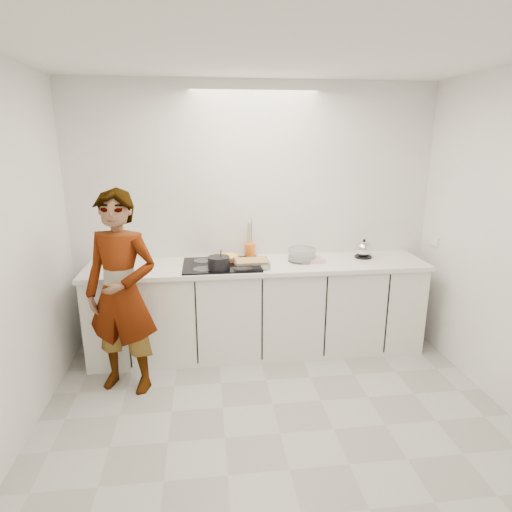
{
  "coord_description": "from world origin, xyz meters",
  "views": [
    {
      "loc": [
        -0.49,
        -2.6,
        2.07
      ],
      "look_at": [
        -0.05,
        1.05,
        1.05
      ],
      "focal_mm": 30.0,
      "sensor_mm": 36.0,
      "label": 1
    }
  ],
  "objects": [
    {
      "name": "floor",
      "position": [
        0.0,
        0.0,
        0.0
      ],
      "size": [
        3.6,
        3.2,
        0.0
      ],
      "primitive_type": "cube",
      "color": "#ACACAB",
      "rests_on": "ground"
    },
    {
      "name": "wall_front",
      "position": [
        0.0,
        -1.6,
        1.3
      ],
      "size": [
        3.6,
        0.0,
        2.6
      ],
      "primitive_type": "cube",
      "color": "white",
      "rests_on": "ground"
    },
    {
      "name": "mixing_bowl",
      "position": [
        0.43,
        1.32,
        0.97
      ],
      "size": [
        0.34,
        0.34,
        0.12
      ],
      "color": "silver",
      "rests_on": "countertop"
    },
    {
      "name": "hob",
      "position": [
        -0.35,
        1.26,
        0.92
      ],
      "size": [
        0.72,
        0.54,
        0.01
      ],
      "primitive_type": "cube",
      "color": "black",
      "rests_on": "countertop"
    },
    {
      "name": "tea_towel",
      "position": [
        0.53,
        1.28,
        0.93
      ],
      "size": [
        0.22,
        0.16,
        0.04
      ],
      "primitive_type": "cube",
      "rotation": [
        0.0,
        0.0,
        0.01
      ],
      "color": "white",
      "rests_on": "countertop"
    },
    {
      "name": "countertop",
      "position": [
        0.0,
        1.28,
        0.89
      ],
      "size": [
        3.24,
        0.64,
        0.04
      ],
      "primitive_type": "cube",
      "color": "white",
      "rests_on": "base_cabinets"
    },
    {
      "name": "cook",
      "position": [
        -1.18,
        0.77,
        0.85
      ],
      "size": [
        0.72,
        0.58,
        1.7
      ],
      "primitive_type": "imported",
      "rotation": [
        0.0,
        0.0,
        -0.32
      ],
      "color": "white",
      "rests_on": "floor"
    },
    {
      "name": "saucepan",
      "position": [
        -0.38,
        1.12,
        0.98
      ],
      "size": [
        0.24,
        0.24,
        0.19
      ],
      "color": "black",
      "rests_on": "hob"
    },
    {
      "name": "base_cabinets",
      "position": [
        0.0,
        1.28,
        0.43
      ],
      "size": [
        3.2,
        0.58,
        0.87
      ],
      "primitive_type": "cube",
      "color": "white",
      "rests_on": "floor"
    },
    {
      "name": "ceiling",
      "position": [
        0.0,
        0.0,
        2.6
      ],
      "size": [
        3.6,
        3.2,
        0.0
      ],
      "primitive_type": "cube",
      "color": "white",
      "rests_on": "wall_back"
    },
    {
      "name": "kettle",
      "position": [
        1.07,
        1.36,
        0.99
      ],
      "size": [
        0.2,
        0.2,
        0.19
      ],
      "color": "black",
      "rests_on": "countertop"
    },
    {
      "name": "wall_back",
      "position": [
        0.0,
        1.6,
        1.3
      ],
      "size": [
        3.6,
        0.0,
        2.6
      ],
      "primitive_type": "cube",
      "color": "white",
      "rests_on": "ground"
    },
    {
      "name": "utensil_crock",
      "position": [
        -0.05,
        1.53,
        0.98
      ],
      "size": [
        0.13,
        0.13,
        0.13
      ],
      "primitive_type": "cylinder",
      "rotation": [
        0.0,
        0.0,
        0.23
      ],
      "color": "orange",
      "rests_on": "countertop"
    },
    {
      "name": "tart_dish",
      "position": [
        -0.3,
        1.41,
        0.95
      ],
      "size": [
        0.31,
        0.31,
        0.04
      ],
      "color": "#A04B34",
      "rests_on": "hob"
    },
    {
      "name": "baking_dish",
      "position": [
        -0.08,
        1.15,
        0.96
      ],
      "size": [
        0.32,
        0.24,
        0.06
      ],
      "color": "silver",
      "rests_on": "hob"
    }
  ]
}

